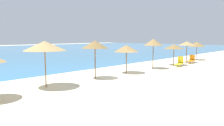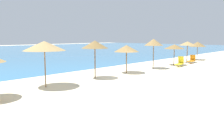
{
  "view_description": "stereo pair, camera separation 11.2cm",
  "coord_description": "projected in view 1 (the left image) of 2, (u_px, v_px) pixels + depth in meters",
  "views": [
    {
      "loc": [
        -13.67,
        -10.07,
        3.2
      ],
      "look_at": [
        0.1,
        2.75,
        1.01
      ],
      "focal_mm": 35.99,
      "sensor_mm": 36.0,
      "label": 1
    },
    {
      "loc": [
        -13.59,
        -10.15,
        3.2
      ],
      "look_at": [
        0.1,
        2.75,
        1.01
      ],
      "focal_mm": 35.99,
      "sensor_mm": 36.0,
      "label": 2
    }
  ],
  "objects": [
    {
      "name": "ground_plane",
      "position": [
        137.0,
        79.0,
        17.12
      ],
      "size": [
        160.0,
        160.0,
        0.0
      ],
      "primitive_type": "plane",
      "color": "beige"
    },
    {
      "name": "beach_umbrella_3",
      "position": [
        45.0,
        46.0,
        14.03
      ],
      "size": [
        2.66,
        2.66,
        2.95
      ],
      "color": "brown",
      "rests_on": "ground_plane"
    },
    {
      "name": "beach_umbrella_4",
      "position": [
        95.0,
        45.0,
        17.1
      ],
      "size": [
        2.05,
        2.05,
        2.94
      ],
      "color": "brown",
      "rests_on": "ground_plane"
    },
    {
      "name": "beach_umbrella_5",
      "position": [
        126.0,
        48.0,
        19.76
      ],
      "size": [
        2.19,
        2.19,
        2.5
      ],
      "color": "brown",
      "rests_on": "ground_plane"
    },
    {
      "name": "beach_umbrella_6",
      "position": [
        153.0,
        42.0,
        22.52
      ],
      "size": [
        1.91,
        1.91,
        3.02
      ],
      "color": "brown",
      "rests_on": "ground_plane"
    },
    {
      "name": "beach_umbrella_7",
      "position": [
        174.0,
        47.0,
        25.37
      ],
      "size": [
        2.3,
        2.3,
        2.36
      ],
      "color": "brown",
      "rests_on": "ground_plane"
    },
    {
      "name": "beach_umbrella_8",
      "position": [
        187.0,
        43.0,
        27.96
      ],
      "size": [
        2.13,
        2.13,
        2.65
      ],
      "color": "brown",
      "rests_on": "ground_plane"
    },
    {
      "name": "beach_umbrella_9",
      "position": [
        197.0,
        44.0,
        31.07
      ],
      "size": [
        2.28,
        2.28,
        2.54
      ],
      "color": "brown",
      "rests_on": "ground_plane"
    },
    {
      "name": "lounge_chair_0",
      "position": [
        179.0,
        63.0,
        24.46
      ],
      "size": [
        1.57,
        0.86,
        1.09
      ],
      "rotation": [
        0.0,
        0.0,
        1.76
      ],
      "color": "yellow",
      "rests_on": "ground_plane"
    },
    {
      "name": "lounge_chair_1",
      "position": [
        191.0,
        60.0,
        27.22
      ],
      "size": [
        1.47,
        0.83,
        1.04
      ],
      "rotation": [
        0.0,
        0.0,
        1.71
      ],
      "color": "orange",
      "rests_on": "ground_plane"
    },
    {
      "name": "cooler_box",
      "position": [
        222.0,
        61.0,
        28.22
      ],
      "size": [
        0.65,
        0.45,
        0.33
      ],
      "primitive_type": "cube",
      "rotation": [
        0.0,
        0.0,
        2.87
      ],
      "color": "red",
      "rests_on": "ground_plane"
    }
  ]
}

